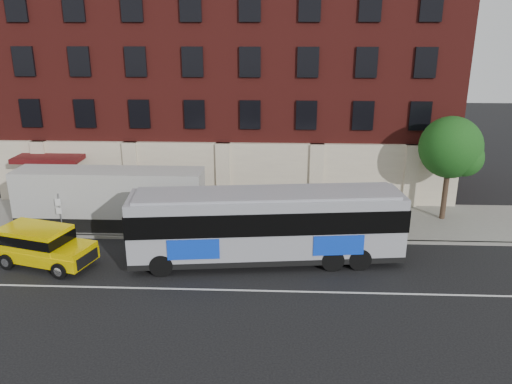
{
  "coord_description": "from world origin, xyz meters",
  "views": [
    {
      "loc": [
        3.49,
        -19.25,
        11.17
      ],
      "look_at": [
        2.4,
        5.5,
        2.98
      ],
      "focal_mm": 35.13,
      "sensor_mm": 36.0,
      "label": 1
    }
  ],
  "objects_px": {
    "city_bus": "(267,224)",
    "yellow_suv": "(41,244)",
    "shipping_container": "(111,200)",
    "street_tree": "(451,150)",
    "sign_pole": "(60,212)"
  },
  "relations": [
    {
      "from": "city_bus",
      "to": "yellow_suv",
      "type": "relative_size",
      "value": 2.62
    },
    {
      "from": "city_bus",
      "to": "yellow_suv",
      "type": "bearing_deg",
      "value": -175.47
    },
    {
      "from": "yellow_suv",
      "to": "shipping_container",
      "type": "height_order",
      "value": "shipping_container"
    },
    {
      "from": "street_tree",
      "to": "city_bus",
      "type": "distance_m",
      "value": 12.33
    },
    {
      "from": "shipping_container",
      "to": "city_bus",
      "type": "bearing_deg",
      "value": -23.07
    },
    {
      "from": "yellow_suv",
      "to": "street_tree",
      "type": "bearing_deg",
      "value": 17.59
    },
    {
      "from": "street_tree",
      "to": "yellow_suv",
      "type": "height_order",
      "value": "street_tree"
    },
    {
      "from": "sign_pole",
      "to": "city_bus",
      "type": "xyz_separation_m",
      "value": [
        11.51,
        -2.62,
        0.56
      ]
    },
    {
      "from": "sign_pole",
      "to": "street_tree",
      "type": "xyz_separation_m",
      "value": [
        22.04,
        3.34,
        2.96
      ]
    },
    {
      "from": "sign_pole",
      "to": "street_tree",
      "type": "bearing_deg",
      "value": 8.61
    },
    {
      "from": "yellow_suv",
      "to": "sign_pole",
      "type": "bearing_deg",
      "value": 98.18
    },
    {
      "from": "sign_pole",
      "to": "city_bus",
      "type": "relative_size",
      "value": 0.18
    },
    {
      "from": "street_tree",
      "to": "shipping_container",
      "type": "height_order",
      "value": "street_tree"
    },
    {
      "from": "city_bus",
      "to": "yellow_suv",
      "type": "distance_m",
      "value": 11.08
    },
    {
      "from": "yellow_suv",
      "to": "shipping_container",
      "type": "relative_size",
      "value": 0.49
    }
  ]
}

